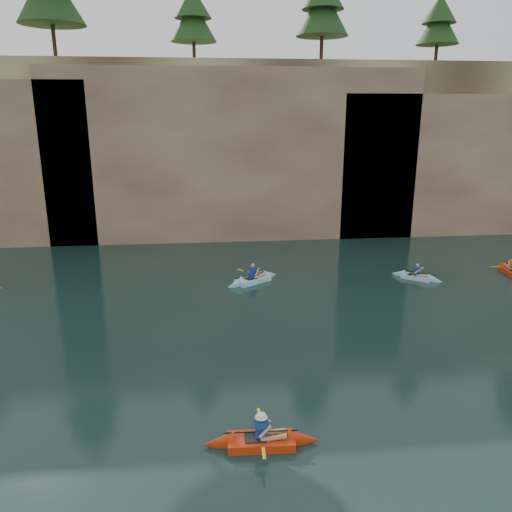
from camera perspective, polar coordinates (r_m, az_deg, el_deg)
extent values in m
plane|color=black|center=(13.52, -4.50, -21.63)|extent=(160.00, 160.00, 0.00)
cube|color=tan|center=(40.77, -6.00, 12.78)|extent=(70.00, 16.00, 12.00)
cube|color=tan|center=(33.48, -2.42, 11.65)|extent=(24.00, 2.40, 11.40)
cube|color=black|center=(33.55, -12.57, 4.21)|extent=(3.50, 1.00, 3.20)
cube|color=black|center=(34.72, 11.08, 5.78)|extent=(5.00, 1.00, 4.50)
cube|color=red|center=(13.68, 0.59, -20.37)|extent=(2.38, 0.83, 0.27)
cone|color=red|center=(13.79, 5.48, -20.11)|extent=(0.86, 0.74, 0.70)
cone|color=red|center=(13.66, -4.37, -20.50)|extent=(0.86, 0.74, 0.70)
cube|color=black|center=(13.61, -0.08, -20.04)|extent=(0.57, 0.46, 0.04)
cube|color=navy|center=(13.47, 0.59, -19.13)|extent=(0.31, 0.21, 0.45)
sphere|color=tan|center=(13.28, 0.60, -18.00)|extent=(0.19, 0.19, 0.19)
cylinder|color=black|center=(13.52, 0.59, -19.44)|extent=(1.88, 0.11, 0.04)
cube|color=yellow|center=(14.21, 0.33, -17.48)|extent=(0.10, 0.42, 0.02)
cube|color=yellow|center=(12.85, 0.89, -21.60)|extent=(0.10, 0.42, 0.02)
cylinder|color=white|center=(13.26, 0.60, -17.87)|extent=(0.32, 0.32, 0.09)
cube|color=#91D1F3|center=(27.03, 17.87, -2.29)|extent=(1.98, 1.80, 0.23)
cone|color=#91D1F3|center=(26.81, 19.83, -2.62)|extent=(0.95, 0.94, 0.63)
cone|color=#91D1F3|center=(27.28, 15.95, -1.96)|extent=(0.95, 0.94, 0.63)
cube|color=black|center=(27.04, 17.58, -2.06)|extent=(0.67, 0.65, 0.04)
cube|color=navy|center=(26.93, 17.93, -1.63)|extent=(0.34, 0.32, 0.42)
sphere|color=tan|center=(26.85, 17.99, -1.01)|extent=(0.18, 0.18, 0.18)
cylinder|color=black|center=(26.95, 17.92, -1.77)|extent=(1.46, 1.21, 0.04)
cube|color=yellow|center=(27.72, 18.40, -1.33)|extent=(0.33, 0.37, 0.02)
cube|color=yellow|center=(26.19, 17.41, -2.24)|extent=(0.33, 0.37, 0.02)
cone|color=red|center=(30.86, 26.29, -0.92)|extent=(0.80, 0.95, 0.72)
cube|color=yellow|center=(29.35, 25.69, -1.11)|extent=(0.43, 0.12, 0.02)
cube|color=#98E7FF|center=(25.23, -0.36, -2.73)|extent=(2.50, 2.06, 0.27)
cone|color=#98E7FF|center=(25.97, 1.62, -2.18)|extent=(1.15, 1.12, 0.75)
cone|color=#98E7FF|center=(24.53, -2.46, -3.30)|extent=(1.15, 1.12, 0.75)
cube|color=black|center=(25.11, -0.62, -2.57)|extent=(0.72, 0.70, 0.04)
cube|color=navy|center=(25.11, -0.36, -1.87)|extent=(0.40, 0.37, 0.50)
sphere|color=tan|center=(25.00, -0.36, -1.09)|extent=(0.21, 0.21, 0.21)
cylinder|color=black|center=(25.15, -0.36, -2.13)|extent=(1.84, 1.28, 0.04)
cube|color=yellow|center=(25.88, -1.80, -1.60)|extent=(0.30, 0.39, 0.02)
cube|color=yellow|center=(24.43, 1.16, -2.69)|extent=(0.30, 0.39, 0.02)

